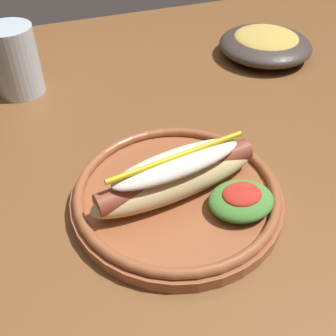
# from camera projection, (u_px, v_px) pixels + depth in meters

# --- Properties ---
(dining_table) EXTENTS (1.42, 0.93, 0.74)m
(dining_table) POSITION_uv_depth(u_px,v_px,m) (160.00, 183.00, 0.65)
(dining_table) COLOR brown
(dining_table) RESTS_ON ground_plane
(hot_dog_plate) EXTENTS (0.25, 0.25, 0.08)m
(hot_dog_plate) POSITION_uv_depth(u_px,v_px,m) (180.00, 190.00, 0.48)
(hot_dog_plate) COLOR #9E5633
(hot_dog_plate) RESTS_ON dining_table
(water_cup) EXTENTS (0.08, 0.08, 0.11)m
(water_cup) POSITION_uv_depth(u_px,v_px,m) (15.00, 61.00, 0.65)
(water_cup) COLOR silver
(water_cup) RESTS_ON dining_table
(side_bowl) EXTENTS (0.17, 0.17, 0.05)m
(side_bowl) POSITION_uv_depth(u_px,v_px,m) (265.00, 44.00, 0.77)
(side_bowl) COLOR #423833
(side_bowl) RESTS_ON dining_table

